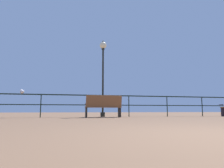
% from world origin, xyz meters
% --- Properties ---
extents(pier_railing, '(19.09, 0.05, 1.07)m').
position_xyz_m(pier_railing, '(0.00, 7.66, 0.79)').
color(pier_railing, black).
rests_on(pier_railing, ground_plane).
extents(bench_near_left, '(1.66, 0.64, 0.99)m').
position_xyz_m(bench_near_left, '(-0.37, 6.99, 0.55)').
color(bench_near_left, brown).
rests_on(bench_near_left, ground_plane).
extents(lamppost_center, '(0.35, 0.35, 3.95)m').
position_xyz_m(lamppost_center, '(-0.25, 7.82, 2.59)').
color(lamppost_center, '#242822').
rests_on(lamppost_center, ground_plane).
extents(seagull_on_rail, '(0.28, 0.44, 0.22)m').
position_xyz_m(seagull_on_rail, '(-4.01, 7.68, 1.17)').
color(seagull_on_rail, silver).
rests_on(seagull_on_rail, pier_railing).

